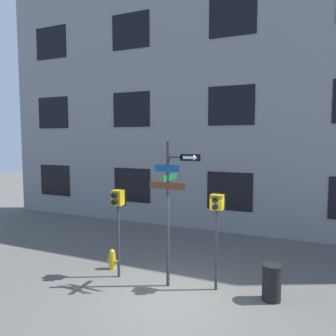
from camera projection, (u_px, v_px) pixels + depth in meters
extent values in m
plane|color=#595651|center=(171.00, 299.00, 8.32)|extent=(60.00, 60.00, 0.00)
cube|color=gray|center=(233.00, 63.00, 13.86)|extent=(24.00, 0.60, 14.58)
cube|color=black|center=(55.00, 180.00, 17.85)|extent=(1.97, 0.03, 1.65)
cube|color=black|center=(132.00, 185.00, 15.95)|extent=(1.97, 0.03, 1.65)
cube|color=black|center=(229.00, 191.00, 14.05)|extent=(1.97, 0.03, 1.65)
cube|color=black|center=(53.00, 113.00, 17.52)|extent=(1.97, 0.03, 1.65)
cube|color=black|center=(131.00, 110.00, 15.62)|extent=(1.97, 0.03, 1.65)
cube|color=black|center=(231.00, 105.00, 13.73)|extent=(1.97, 0.03, 1.65)
cube|color=black|center=(51.00, 43.00, 17.20)|extent=(1.97, 0.03, 1.65)
cube|color=black|center=(130.00, 31.00, 15.30)|extent=(1.97, 0.03, 1.65)
cube|color=black|center=(232.00, 16.00, 13.40)|extent=(1.97, 0.03, 1.65)
cylinder|color=#2D2D33|center=(168.00, 215.00, 8.92)|extent=(0.09, 0.09, 4.00)
cube|color=#2D2D33|center=(179.00, 157.00, 8.65)|extent=(0.64, 0.05, 0.05)
cube|color=#14478C|center=(167.00, 168.00, 8.75)|extent=(0.70, 0.02, 0.19)
cube|color=#196B2D|center=(170.00, 177.00, 8.80)|extent=(0.02, 0.92, 0.17)
cube|color=brown|center=(167.00, 186.00, 8.79)|extent=(1.05, 0.02, 0.19)
cube|color=black|center=(190.00, 158.00, 8.51)|extent=(0.56, 0.02, 0.18)
cube|color=white|center=(189.00, 158.00, 8.52)|extent=(0.32, 0.01, 0.07)
cone|color=white|center=(196.00, 158.00, 8.44)|extent=(0.10, 0.14, 0.14)
cylinder|color=#2D2D33|center=(119.00, 241.00, 9.59)|extent=(0.08, 0.08, 2.15)
cube|color=gold|center=(118.00, 198.00, 9.48)|extent=(0.31, 0.26, 0.43)
cube|color=black|center=(120.00, 197.00, 9.60)|extent=(0.37, 0.02, 0.49)
cylinder|color=black|center=(114.00, 195.00, 9.29)|extent=(0.15, 0.12, 0.15)
cylinder|color=black|center=(114.00, 202.00, 9.31)|extent=(0.15, 0.12, 0.15)
cylinder|color=silver|center=(115.00, 195.00, 9.34)|extent=(0.12, 0.01, 0.12)
cylinder|color=#2D2D33|center=(216.00, 250.00, 8.76)|extent=(0.08, 0.08, 2.20)
cube|color=gold|center=(217.00, 202.00, 8.65)|extent=(0.33, 0.26, 0.40)
cube|color=black|center=(218.00, 201.00, 8.78)|extent=(0.39, 0.02, 0.46)
cylinder|color=black|center=(215.00, 200.00, 8.47)|extent=(0.14, 0.12, 0.14)
cylinder|color=black|center=(215.00, 207.00, 8.48)|extent=(0.14, 0.12, 0.14)
cylinder|color=orange|center=(216.00, 200.00, 8.52)|extent=(0.11, 0.01, 0.11)
cylinder|color=gold|center=(112.00, 261.00, 10.25)|extent=(0.21, 0.21, 0.49)
sphere|color=gold|center=(112.00, 252.00, 10.22)|extent=(0.18, 0.18, 0.18)
cylinder|color=gold|center=(108.00, 260.00, 10.30)|extent=(0.08, 0.07, 0.07)
cylinder|color=gold|center=(116.00, 261.00, 10.19)|extent=(0.08, 0.07, 0.07)
cylinder|color=black|center=(272.00, 283.00, 8.23)|extent=(0.47, 0.47, 0.88)
cylinder|color=black|center=(272.00, 266.00, 8.19)|extent=(0.49, 0.49, 0.04)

